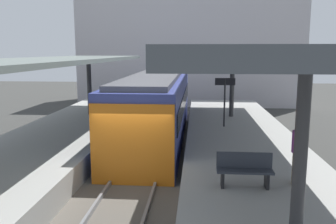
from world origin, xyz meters
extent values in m
plane|color=#383835|center=(0.00, 0.00, 0.00)|extent=(80.00, 80.00, 0.00)
cube|color=#9E9E99|center=(-3.80, 0.00, 0.50)|extent=(4.40, 28.00, 1.00)
cube|color=#9E9E99|center=(3.80, 0.00, 0.50)|extent=(4.40, 28.00, 1.00)
cube|color=#59544C|center=(0.00, 0.00, 0.10)|extent=(3.20, 28.00, 0.20)
cube|color=slate|center=(-0.72, 0.00, 0.27)|extent=(0.08, 28.00, 0.14)
cube|color=slate|center=(0.72, 0.00, 0.27)|extent=(0.08, 28.00, 0.14)
cube|color=#38428C|center=(0.00, 6.09, 1.65)|extent=(2.70, 12.96, 2.90)
cube|color=orange|center=(0.00, -0.42, 1.50)|extent=(2.65, 0.08, 2.60)
cube|color=black|center=(-1.37, 6.09, 2.00)|extent=(0.04, 11.92, 0.76)
cube|color=black|center=(1.37, 6.09, 2.00)|extent=(0.04, 11.92, 0.76)
cube|color=#515156|center=(0.00, 6.09, 3.20)|extent=(2.16, 12.31, 0.20)
cylinder|color=#333335|center=(-3.80, 7.70, 2.48)|extent=(0.24, 0.24, 2.95)
cube|color=slate|center=(-3.80, 1.40, 4.03)|extent=(4.18, 21.00, 0.16)
cylinder|color=#333335|center=(3.80, -4.90, 2.63)|extent=(0.24, 0.24, 3.26)
cylinder|color=#333335|center=(3.80, 7.70, 2.63)|extent=(0.24, 0.24, 3.26)
cube|color=#3D4247|center=(3.80, 1.40, 4.34)|extent=(4.18, 21.00, 0.16)
cube|color=black|center=(2.66, -2.37, 1.20)|extent=(0.08, 0.32, 0.40)
cube|color=black|center=(3.76, -2.37, 1.20)|extent=(0.08, 0.32, 0.40)
cube|color=#2D333D|center=(3.21, -2.37, 1.43)|extent=(1.40, 0.40, 0.06)
cube|color=#2D333D|center=(3.21, -2.19, 1.66)|extent=(1.40, 0.06, 0.40)
cylinder|color=#262628|center=(3.23, 5.07, 2.10)|extent=(0.08, 0.08, 2.20)
cube|color=black|center=(3.23, 5.07, 3.05)|extent=(0.90, 0.06, 0.32)
cylinder|color=#998460|center=(4.59, -2.03, 1.42)|extent=(0.28, 0.28, 0.84)
cylinder|color=#7A337A|center=(4.59, -2.03, 2.12)|extent=(0.36, 0.36, 0.56)
sphere|color=tan|center=(4.59, -2.03, 2.51)|extent=(0.22, 0.22, 0.22)
cube|color=#B7B2B7|center=(1.31, 20.00, 5.50)|extent=(18.00, 6.00, 11.00)
camera|label=1|loc=(1.99, -11.06, 4.38)|focal=38.21mm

